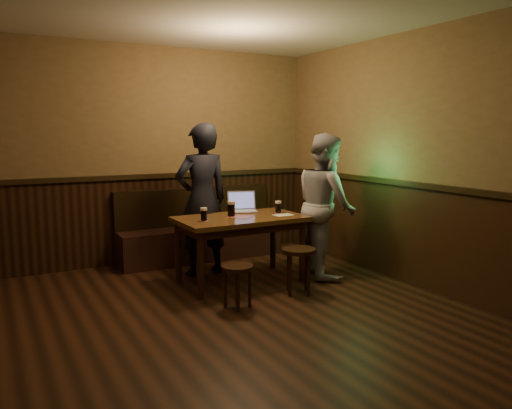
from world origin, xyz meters
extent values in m
cube|color=black|center=(0.00, 0.00, -0.01)|extent=(5.00, 6.00, 0.02)
cube|color=brown|center=(0.00, 3.01, 1.40)|extent=(5.00, 0.02, 2.80)
cube|color=brown|center=(2.51, 0.00, 1.40)|extent=(0.02, 6.00, 2.80)
cube|color=black|center=(0.00, 2.98, 0.55)|extent=(4.98, 0.04, 1.10)
cube|color=black|center=(2.48, 0.00, 0.55)|extent=(0.04, 5.98, 1.10)
cube|color=black|center=(0.00, 2.95, 1.13)|extent=(4.98, 0.06, 0.06)
cube|color=black|center=(2.45, 0.00, 1.13)|extent=(0.06, 5.98, 0.06)
cube|color=black|center=(0.81, 2.71, 0.23)|extent=(2.20, 0.50, 0.45)
cube|color=black|center=(0.81, 2.91, 0.70)|extent=(2.20, 0.10, 0.50)
cube|color=#502E16|center=(0.81, 1.53, 0.73)|extent=(1.42, 0.82, 0.05)
cube|color=black|center=(0.81, 1.53, 0.66)|extent=(1.30, 0.70, 0.08)
cube|color=maroon|center=(0.81, 1.53, 0.76)|extent=(0.37, 0.37, 0.00)
cylinder|color=black|center=(0.18, 1.20, 0.35)|extent=(0.07, 0.07, 0.71)
cylinder|color=black|center=(0.18, 1.85, 0.35)|extent=(0.07, 0.07, 0.71)
cylinder|color=black|center=(1.44, 1.21, 0.35)|extent=(0.07, 0.07, 0.71)
cylinder|color=black|center=(1.43, 1.86, 0.35)|extent=(0.07, 0.07, 0.71)
cylinder|color=black|center=(0.40, 0.80, 0.41)|extent=(0.41, 0.41, 0.04)
cylinder|color=black|center=(0.51, 0.75, 0.20)|extent=(0.03, 0.03, 0.41)
cylinder|color=black|center=(0.45, 0.91, 0.20)|extent=(0.03, 0.03, 0.41)
cylinder|color=black|center=(0.29, 0.85, 0.20)|extent=(0.03, 0.03, 0.41)
cylinder|color=black|center=(0.36, 0.69, 0.20)|extent=(0.03, 0.03, 0.41)
cylinder|color=black|center=(1.16, 0.88, 0.47)|extent=(0.45, 0.45, 0.04)
cylinder|color=black|center=(1.29, 0.92, 0.23)|extent=(0.04, 0.04, 0.47)
cylinder|color=black|center=(1.12, 1.01, 0.23)|extent=(0.04, 0.04, 0.47)
cylinder|color=black|center=(1.03, 0.84, 0.23)|extent=(0.04, 0.04, 0.47)
cylinder|color=black|center=(1.20, 0.75, 0.23)|extent=(0.04, 0.04, 0.47)
cylinder|color=#A5142C|center=(0.34, 1.48, 0.76)|extent=(0.09, 0.09, 0.00)
cylinder|color=silver|center=(0.34, 1.48, 0.76)|extent=(0.08, 0.08, 0.00)
cylinder|color=black|center=(0.34, 1.48, 0.82)|extent=(0.07, 0.07, 0.11)
cylinder|color=beige|center=(0.34, 1.48, 0.89)|extent=(0.07, 0.07, 0.03)
cylinder|color=#A5142C|center=(0.73, 1.60, 0.76)|extent=(0.11, 0.11, 0.00)
cylinder|color=silver|center=(0.73, 1.60, 0.76)|extent=(0.10, 0.10, 0.00)
cylinder|color=black|center=(0.73, 1.60, 0.83)|extent=(0.08, 0.08, 0.14)
cylinder|color=beige|center=(0.73, 1.60, 0.92)|extent=(0.09, 0.09, 0.03)
cylinder|color=#A5142C|center=(1.31, 1.54, 0.76)|extent=(0.09, 0.09, 0.00)
cylinder|color=silver|center=(1.31, 1.54, 0.76)|extent=(0.08, 0.08, 0.00)
cylinder|color=black|center=(1.31, 1.54, 0.82)|extent=(0.07, 0.07, 0.11)
cylinder|color=beige|center=(1.31, 1.54, 0.89)|extent=(0.07, 0.07, 0.03)
cube|color=silver|center=(0.98, 1.79, 0.77)|extent=(0.39, 0.32, 0.02)
cube|color=#B2B2B7|center=(0.98, 1.79, 0.78)|extent=(0.35, 0.26, 0.00)
cube|color=silver|center=(1.01, 1.91, 0.89)|extent=(0.34, 0.16, 0.22)
cube|color=#5D68AD|center=(1.01, 1.90, 0.89)|extent=(0.31, 0.14, 0.19)
cube|color=silver|center=(1.29, 1.39, 0.76)|extent=(0.23, 0.16, 0.00)
imported|color=black|center=(0.57, 2.06, 0.90)|extent=(0.67, 0.45, 1.81)
imported|color=#9A9A9F|center=(1.84, 1.33, 0.85)|extent=(0.85, 0.97, 1.69)
camera|label=1|loc=(-1.69, -3.40, 1.71)|focal=35.00mm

